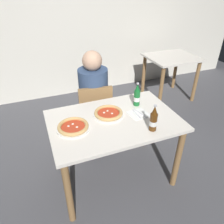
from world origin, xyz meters
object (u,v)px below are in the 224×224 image
at_px(dining_table_main, 114,129).
at_px(chair_behind_table, 95,111).
at_px(diner_seated, 94,102).
at_px(dining_table_background, 171,66).
at_px(pizza_margherita_near, 108,113).
at_px(napkin_with_cutlery, 138,114).
at_px(beer_bottle_center, 137,96).
at_px(pizza_marinara_far, 73,127).
at_px(beer_bottle_left, 154,120).

relative_size(dining_table_main, chair_behind_table, 1.41).
xyz_separation_m(diner_seated, dining_table_background, (1.58, 0.70, 0.01)).
distance_m(dining_table_background, pizza_margherita_near, 2.07).
bearing_deg(chair_behind_table, napkin_with_cutlery, 120.57).
relative_size(diner_seated, beer_bottle_center, 4.89).
bearing_deg(pizza_marinara_far, beer_bottle_center, 13.60).
bearing_deg(dining_table_main, chair_behind_table, 90.21).
height_order(diner_seated, pizza_margherita_near, diner_seated).
relative_size(chair_behind_table, beer_bottle_center, 3.44).
bearing_deg(pizza_margherita_near, dining_table_background, 38.48).
bearing_deg(beer_bottle_left, pizza_margherita_near, 127.44).
distance_m(diner_seated, pizza_marinara_far, 0.80).
xyz_separation_m(dining_table_background, beer_bottle_left, (-1.34, -1.64, 0.26)).
distance_m(chair_behind_table, beer_bottle_left, 0.99).
distance_m(dining_table_background, pizza_marinara_far, 2.41).
xyz_separation_m(chair_behind_table, napkin_with_cutlery, (0.26, -0.62, 0.27)).
xyz_separation_m(chair_behind_table, beer_bottle_left, (0.25, -0.88, 0.37)).
height_order(chair_behind_table, beer_bottle_center, beer_bottle_center).
height_order(dining_table_main, napkin_with_cutlery, napkin_with_cutlery).
relative_size(dining_table_background, pizza_margherita_near, 2.73).
xyz_separation_m(dining_table_background, pizza_marinara_far, (-1.97, -1.37, 0.18)).
bearing_deg(dining_table_background, diner_seated, -155.97).
distance_m(beer_bottle_left, beer_bottle_center, 0.44).
bearing_deg(chair_behind_table, diner_seated, -93.17).
bearing_deg(pizza_margherita_near, dining_table_main, -74.61).
relative_size(dining_table_main, diner_seated, 0.99).
distance_m(diner_seated, pizza_margherita_near, 0.61).
relative_size(dining_table_main, pizza_margherita_near, 4.10).
height_order(dining_table_main, diner_seated, diner_seated).
height_order(chair_behind_table, pizza_margherita_near, chair_behind_table).
distance_m(dining_table_main, pizza_margherita_near, 0.16).
bearing_deg(chair_behind_table, beer_bottle_center, 133.21).
relative_size(dining_table_main, beer_bottle_left, 4.86).
relative_size(diner_seated, pizza_margherita_near, 4.13).
bearing_deg(dining_table_background, napkin_with_cutlery, -134.26).
xyz_separation_m(pizza_marinara_far, beer_bottle_left, (0.64, -0.26, 0.08)).
distance_m(pizza_margherita_near, napkin_with_cutlery, 0.29).
distance_m(pizza_margherita_near, beer_bottle_center, 0.36).
bearing_deg(beer_bottle_left, napkin_with_cutlery, 89.27).
relative_size(chair_behind_table, dining_table_background, 1.06).
bearing_deg(dining_table_background, pizza_margherita_near, -141.52).
bearing_deg(beer_bottle_left, pizza_marinara_far, 157.48).
relative_size(dining_table_main, dining_table_background, 1.50).
distance_m(chair_behind_table, pizza_marinara_far, 0.78).
bearing_deg(napkin_with_cutlery, beer_bottle_left, -90.73).
bearing_deg(napkin_with_cutlery, pizza_margherita_near, 162.05).
height_order(pizza_marinara_far, napkin_with_cutlery, pizza_marinara_far).
xyz_separation_m(dining_table_background, beer_bottle_center, (-1.27, -1.20, 0.26)).
distance_m(pizza_marinara_far, beer_bottle_center, 0.73).
xyz_separation_m(pizza_marinara_far, beer_bottle_center, (0.70, 0.17, 0.08)).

